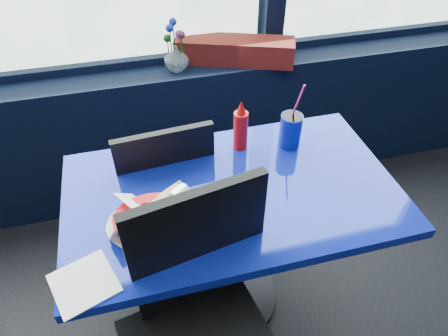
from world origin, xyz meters
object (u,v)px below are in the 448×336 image
chair_near_front (202,317)px  planter_box (234,50)px  chair_near_back (170,185)px  flower_vase (176,55)px  soda_cup (290,130)px  food_basket (153,216)px  ketchup_bottle (241,128)px  near_table (231,222)px

chair_near_front → planter_box: chair_near_front is taller
chair_near_back → flower_vase: bearing=-110.1°
soda_cup → chair_near_front: bearing=-131.2°
planter_box → food_basket: 1.09m
ketchup_bottle → planter_box: bearing=76.5°
chair_near_back → ketchup_bottle: (0.30, -0.09, 0.33)m
planter_box → food_basket: planter_box is taller
chair_near_front → flower_vase: flower_vase is taller
chair_near_front → food_basket: chair_near_front is taller
ketchup_bottle → soda_cup: (0.20, -0.04, -0.02)m
chair_near_front → ketchup_bottle: (0.29, 0.60, 0.26)m
food_basket → soda_cup: 0.65m
ketchup_bottle → flower_vase: bearing=103.9°
near_table → chair_near_back: bearing=121.9°
chair_near_back → soda_cup: size_ratio=3.03×
chair_near_back → near_table: bearing=117.5°
planter_box → soda_cup: size_ratio=2.03×
near_table → soda_cup: (0.30, 0.19, 0.26)m
planter_box → ketchup_bottle: size_ratio=2.79×
flower_vase → soda_cup: 0.74m
chair_near_front → soda_cup: 0.78m
chair_near_front → ketchup_bottle: size_ratio=4.70×
planter_box → food_basket: (-0.54, -0.94, -0.07)m
near_table → planter_box: (0.25, 0.86, 0.29)m
chair_near_back → soda_cup: 0.60m
chair_near_back → soda_cup: bearing=161.1°
ketchup_bottle → food_basket: bearing=-140.9°
ketchup_bottle → soda_cup: size_ratio=0.73×
chair_near_back → ketchup_bottle: bearing=158.6°
chair_near_front → ketchup_bottle: bearing=53.4°
near_table → planter_box: planter_box is taller
chair_near_front → flower_vase: size_ratio=3.97×
soda_cup → flower_vase: bearing=118.3°
ketchup_bottle → chair_near_back: bearing=163.1°
planter_box → ketchup_bottle: 0.65m
food_basket → ketchup_bottle: size_ratio=1.40×
chair_near_front → chair_near_back: bearing=79.9°
ketchup_bottle → chair_near_front: bearing=-116.2°
planter_box → ketchup_bottle: bearing=-82.8°
food_basket → near_table: bearing=4.3°
near_table → food_basket: food_basket is taller
near_table → soda_cup: bearing=33.4°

